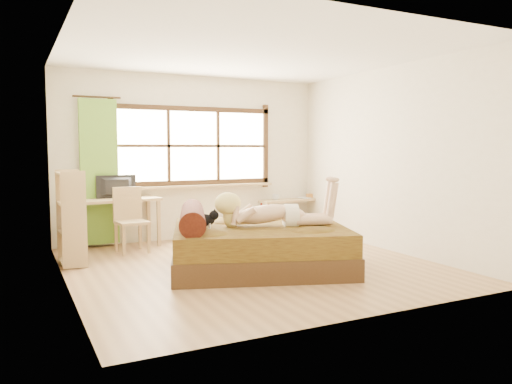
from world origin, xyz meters
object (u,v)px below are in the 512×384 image
bed (256,245)px  desk (118,205)px  bookshelf (71,217)px  pipe_shelf (291,208)px  chair (130,216)px  woman (272,200)px  kitten (203,218)px

bed → desk: (-1.28, 2.10, 0.36)m
bookshelf → bed: bearing=-32.9°
pipe_shelf → chair: bearing=-175.6°
bed → desk: bed is taller
woman → pipe_shelf: 2.83m
kitten → pipe_shelf: 3.29m
woman → chair: 2.30m
bed → chair: 2.12m
bookshelf → chair: bearing=28.6°
desk → chair: 0.40m
woman → pipe_shelf: bearing=73.9°
desk → chair: bearing=-81.9°
bed → chair: (-1.19, 1.74, 0.23)m
chair → pipe_shelf: size_ratio=0.79×
woman → bookshelf: (-2.25, 1.30, -0.24)m
bed → bookshelf: bookshelf is taller
kitten → bookshelf: bearing=159.4°
bed → pipe_shelf: bearing=69.9°
kitten → bookshelf: size_ratio=0.26×
chair → bed: bearing=-61.6°
kitten → desk: kitten is taller
woman → desk: 2.64m
kitten → chair: 1.74m
bookshelf → desk: bearing=46.6°
chair → desk: bearing=98.1°
desk → bookshelf: 1.17m
bed → desk: 2.49m
desk → pipe_shelf: desk is taller
pipe_shelf → bookshelf: bearing=-170.4°
bookshelf → kitten: bearing=-41.7°
pipe_shelf → kitten: bearing=-144.0°
bed → woman: size_ratio=1.72×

